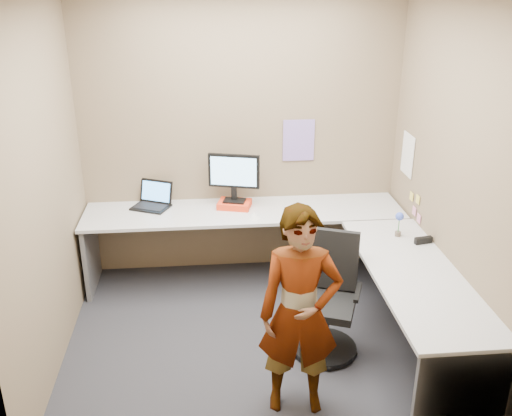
{
  "coord_description": "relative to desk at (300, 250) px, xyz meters",
  "views": [
    {
      "loc": [
        -0.35,
        -3.91,
        2.79
      ],
      "look_at": [
        0.04,
        0.25,
        1.05
      ],
      "focal_mm": 40.0,
      "sensor_mm": 36.0,
      "label": 1
    }
  ],
  "objects": [
    {
      "name": "flower",
      "position": [
        0.81,
        -0.09,
        0.28
      ],
      "size": [
        0.07,
        0.07,
        0.22
      ],
      "color": "brown",
      "rests_on": "desk"
    },
    {
      "name": "trackball_mouse",
      "position": [
        -0.58,
        0.67,
        0.17
      ],
      "size": [
        0.12,
        0.08,
        0.07
      ],
      "color": "#B7B7BC",
      "rests_on": "desk"
    },
    {
      "name": "office_chair",
      "position": [
        0.13,
        -0.57,
        -0.2
      ],
      "size": [
        0.55,
        0.55,
        0.95
      ],
      "rotation": [
        0.0,
        0.0,
        -0.37
      ],
      "color": "black",
      "rests_on": "ground"
    },
    {
      "name": "person",
      "position": [
        -0.21,
        -1.18,
        0.15
      ],
      "size": [
        0.57,
        0.4,
        1.48
      ],
      "primitive_type": "imported",
      "rotation": [
        0.0,
        0.0,
        -0.08
      ],
      "color": "#999399",
      "rests_on": "ground"
    },
    {
      "name": "sticky_note_d",
      "position": [
        1.05,
        0.31,
        0.33
      ],
      "size": [
        0.01,
        0.07,
        0.07
      ],
      "primitive_type": "cube",
      "color": "#F2E059",
      "rests_on": "wall_right"
    },
    {
      "name": "sticky_note_c",
      "position": [
        1.05,
        0.09,
        0.21
      ],
      "size": [
        0.01,
        0.07,
        0.07
      ],
      "primitive_type": "cube",
      "color": "pink",
      "rests_on": "wall_right"
    },
    {
      "name": "laptop",
      "position": [
        -1.28,
        0.77,
        0.2
      ],
      "size": [
        0.41,
        0.39,
        0.24
      ],
      "rotation": [
        0.0,
        0.0,
        -0.44
      ],
      "color": "black",
      "rests_on": "desk"
    },
    {
      "name": "wall_right",
      "position": [
        1.06,
        -0.39,
        0.76
      ],
      "size": [
        0.0,
        2.7,
        2.7
      ],
      "primitive_type": "plane",
      "rotation": [
        1.57,
        0.0,
        -1.57
      ],
      "color": "brown",
      "rests_on": "ground"
    },
    {
      "name": "paper_ream",
      "position": [
        -0.52,
        0.67,
        0.17
      ],
      "size": [
        0.35,
        0.29,
        0.06
      ],
      "primitive_type": "cube",
      "rotation": [
        0.0,
        0.0,
        -0.26
      ],
      "color": "red",
      "rests_on": "desk"
    },
    {
      "name": "sticky_note_a",
      "position": [
        1.05,
        0.16,
        0.36
      ],
      "size": [
        0.01,
        0.07,
        0.07
      ],
      "primitive_type": "cube",
      "color": "#F2E059",
      "rests_on": "wall_right"
    },
    {
      "name": "monitor",
      "position": [
        -0.52,
        0.69,
        0.47
      ],
      "size": [
        0.47,
        0.19,
        0.45
      ],
      "rotation": [
        0.0,
        0.0,
        -0.26
      ],
      "color": "black",
      "rests_on": "paper_ream"
    },
    {
      "name": "wall_left",
      "position": [
        -1.94,
        -0.39,
        0.76
      ],
      "size": [
        0.0,
        2.7,
        2.7
      ],
      "primitive_type": "plane",
      "rotation": [
        1.57,
        0.0,
        1.57
      ],
      "color": "brown",
      "rests_on": "ground"
    },
    {
      "name": "calendar_white",
      "position": [
        1.05,
        0.51,
        0.66
      ],
      "size": [
        0.01,
        0.28,
        0.38
      ],
      "primitive_type": "cube",
      "color": "white",
      "rests_on": "wall_right"
    },
    {
      "name": "ground",
      "position": [
        -0.44,
        -0.39,
        -0.59
      ],
      "size": [
        3.0,
        3.0,
        0.0
      ],
      "primitive_type": "plane",
      "color": "black",
      "rests_on": "ground"
    },
    {
      "name": "origami",
      "position": [
        -0.36,
        0.39,
        0.17
      ],
      "size": [
        0.1,
        0.1,
        0.06
      ],
      "primitive_type": "cone",
      "color": "white",
      "rests_on": "desk"
    },
    {
      "name": "wall_back",
      "position": [
        -0.44,
        0.91,
        0.76
      ],
      "size": [
        3.0,
        0.0,
        3.0
      ],
      "primitive_type": "plane",
      "rotation": [
        1.57,
        0.0,
        0.0
      ],
      "color": "brown",
      "rests_on": "ground"
    },
    {
      "name": "sticky_note_b",
      "position": [
        1.05,
        0.21,
        0.23
      ],
      "size": [
        0.01,
        0.07,
        0.07
      ],
      "primitive_type": "cube",
      "color": "pink",
      "rests_on": "wall_right"
    },
    {
      "name": "desk",
      "position": [
        0.0,
        0.0,
        0.0
      ],
      "size": [
        2.98,
        2.58,
        0.73
      ],
      "color": "#B5B5B5",
      "rests_on": "ground"
    },
    {
      "name": "stapler",
      "position": [
        0.97,
        -0.25,
        0.17
      ],
      "size": [
        0.15,
        0.07,
        0.05
      ],
      "primitive_type": "cube",
      "rotation": [
        0.0,
        0.0,
        0.19
      ],
      "color": "black",
      "rests_on": "desk"
    },
    {
      "name": "calendar_purple",
      "position": [
        0.11,
        0.9,
        0.71
      ],
      "size": [
        0.3,
        0.01,
        0.4
      ],
      "primitive_type": "cube",
      "color": "#846BB7",
      "rests_on": "wall_back"
    }
  ]
}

